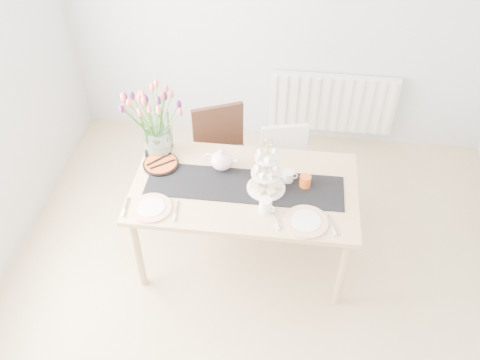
# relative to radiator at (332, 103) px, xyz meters

# --- Properties ---
(room_shell) EXTENTS (4.50, 4.50, 4.50)m
(room_shell) POSITION_rel_radiator_xyz_m (-0.50, -2.19, 0.85)
(room_shell) COLOR tan
(room_shell) RESTS_ON ground
(radiator) EXTENTS (1.20, 0.08, 0.60)m
(radiator) POSITION_rel_radiator_xyz_m (0.00, 0.00, 0.00)
(radiator) COLOR white
(radiator) RESTS_ON room_shell
(dining_table) EXTENTS (1.60, 0.90, 0.75)m
(dining_table) POSITION_rel_radiator_xyz_m (-0.67, -1.56, 0.22)
(dining_table) COLOR tan
(dining_table) RESTS_ON ground
(chair_brown) EXTENTS (0.57, 0.57, 0.88)m
(chair_brown) POSITION_rel_radiator_xyz_m (-0.93, -0.90, 0.06)
(chair_brown) COLOR #321B12
(chair_brown) RESTS_ON ground
(chair_white) EXTENTS (0.47, 0.47, 0.78)m
(chair_white) POSITION_rel_radiator_xyz_m (-0.39, -0.96, -0.00)
(chair_white) COLOR white
(chair_white) RESTS_ON ground
(table_runner) EXTENTS (1.40, 0.35, 0.01)m
(table_runner) POSITION_rel_radiator_xyz_m (-0.67, -1.56, 0.30)
(table_runner) COLOR black
(table_runner) RESTS_ON dining_table
(tulip_vase) EXTENTS (0.66, 0.66, 0.56)m
(tulip_vase) POSITION_rel_radiator_xyz_m (-1.36, -1.26, 0.66)
(tulip_vase) COLOR silver
(tulip_vase) RESTS_ON dining_table
(cake_stand) EXTENTS (0.27, 0.27, 0.40)m
(cake_stand) POSITION_rel_radiator_xyz_m (-0.51, -1.57, 0.41)
(cake_stand) COLOR gold
(cake_stand) RESTS_ON dining_table
(teapot) EXTENTS (0.29, 0.25, 0.17)m
(teapot) POSITION_rel_radiator_xyz_m (-0.85, -1.40, 0.38)
(teapot) COLOR white
(teapot) RESTS_ON dining_table
(cream_jug) EXTENTS (0.09, 0.09, 0.08)m
(cream_jug) POSITION_rel_radiator_xyz_m (-0.37, -1.47, 0.34)
(cream_jug) COLOR white
(cream_jug) RESTS_ON dining_table
(tart_tin) EXTENTS (0.27, 0.27, 0.03)m
(tart_tin) POSITION_rel_radiator_xyz_m (-1.31, -1.42, 0.32)
(tart_tin) COLOR black
(tart_tin) RESTS_ON dining_table
(mug_white) EXTENTS (0.12, 0.12, 0.10)m
(mug_white) POSITION_rel_radiator_xyz_m (-0.50, -1.78, 0.35)
(mug_white) COLOR white
(mug_white) RESTS_ON dining_table
(mug_orange) EXTENTS (0.11, 0.11, 0.09)m
(mug_orange) POSITION_rel_radiator_xyz_m (-0.24, -1.51, 0.35)
(mug_orange) COLOR orange
(mug_orange) RESTS_ON dining_table
(plate_left) EXTENTS (0.30, 0.30, 0.01)m
(plate_left) POSITION_rel_radiator_xyz_m (-1.27, -1.86, 0.31)
(plate_left) COLOR white
(plate_left) RESTS_ON dining_table
(plate_right) EXTENTS (0.38, 0.38, 0.02)m
(plate_right) POSITION_rel_radiator_xyz_m (-0.23, -1.86, 0.31)
(plate_right) COLOR silver
(plate_right) RESTS_ON dining_table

